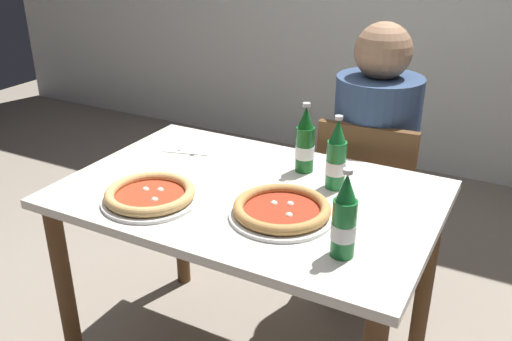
{
  "coord_description": "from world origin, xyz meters",
  "views": [
    {
      "loc": [
        0.78,
        -1.41,
        1.55
      ],
      "look_at": [
        0.0,
        0.05,
        0.8
      ],
      "focal_mm": 38.88,
      "sensor_mm": 36.0,
      "label": 1
    }
  ],
  "objects_px": {
    "pizza_marinara_far": "(150,195)",
    "beer_bottle_center": "(336,158)",
    "chair_behind_table": "(367,202)",
    "beer_bottle_left": "(344,220)",
    "beer_bottle_right": "(305,143)",
    "dining_table_main": "(249,221)",
    "pizza_margherita_near": "(282,210)",
    "napkin_with_cutlery": "(193,145)",
    "diner_seated": "(372,175)"
  },
  "relations": [
    {
      "from": "chair_behind_table",
      "to": "pizza_marinara_far",
      "type": "bearing_deg",
      "value": 56.37
    },
    {
      "from": "pizza_marinara_far",
      "to": "chair_behind_table",
      "type": "bearing_deg",
      "value": 60.9
    },
    {
      "from": "diner_seated",
      "to": "beer_bottle_center",
      "type": "distance_m",
      "value": 0.58
    },
    {
      "from": "pizza_margherita_near",
      "to": "pizza_marinara_far",
      "type": "bearing_deg",
      "value": -165.1
    },
    {
      "from": "beer_bottle_right",
      "to": "pizza_margherita_near",
      "type": "bearing_deg",
      "value": -77.52
    },
    {
      "from": "pizza_marinara_far",
      "to": "beer_bottle_center",
      "type": "height_order",
      "value": "beer_bottle_center"
    },
    {
      "from": "dining_table_main",
      "to": "beer_bottle_center",
      "type": "distance_m",
      "value": 0.36
    },
    {
      "from": "dining_table_main",
      "to": "pizza_margherita_near",
      "type": "height_order",
      "value": "pizza_margherita_near"
    },
    {
      "from": "pizza_marinara_far",
      "to": "napkin_with_cutlery",
      "type": "relative_size",
      "value": 1.38
    },
    {
      "from": "pizza_margherita_near",
      "to": "beer_bottle_left",
      "type": "relative_size",
      "value": 1.28
    },
    {
      "from": "beer_bottle_center",
      "to": "dining_table_main",
      "type": "bearing_deg",
      "value": -147.4
    },
    {
      "from": "dining_table_main",
      "to": "napkin_with_cutlery",
      "type": "relative_size",
      "value": 5.43
    },
    {
      "from": "napkin_with_cutlery",
      "to": "dining_table_main",
      "type": "bearing_deg",
      "value": -32.06
    },
    {
      "from": "chair_behind_table",
      "to": "beer_bottle_center",
      "type": "height_order",
      "value": "beer_bottle_center"
    },
    {
      "from": "beer_bottle_center",
      "to": "napkin_with_cutlery",
      "type": "height_order",
      "value": "beer_bottle_center"
    },
    {
      "from": "beer_bottle_left",
      "to": "diner_seated",
      "type": "bearing_deg",
      "value": 101.55
    },
    {
      "from": "beer_bottle_center",
      "to": "napkin_with_cutlery",
      "type": "xyz_separation_m",
      "value": [
        -0.62,
        0.09,
        -0.1
      ]
    },
    {
      "from": "pizza_marinara_far",
      "to": "beer_bottle_center",
      "type": "xyz_separation_m",
      "value": [
        0.47,
        0.37,
        0.08
      ]
    },
    {
      "from": "beer_bottle_center",
      "to": "beer_bottle_right",
      "type": "distance_m",
      "value": 0.16
    },
    {
      "from": "chair_behind_table",
      "to": "dining_table_main",
      "type": "bearing_deg",
      "value": 65.2
    },
    {
      "from": "diner_seated",
      "to": "beer_bottle_left",
      "type": "distance_m",
      "value": 0.94
    },
    {
      "from": "dining_table_main",
      "to": "beer_bottle_left",
      "type": "relative_size",
      "value": 4.86
    },
    {
      "from": "dining_table_main",
      "to": "diner_seated",
      "type": "relative_size",
      "value": 0.99
    },
    {
      "from": "beer_bottle_left",
      "to": "beer_bottle_center",
      "type": "relative_size",
      "value": 1.0
    },
    {
      "from": "beer_bottle_left",
      "to": "beer_bottle_right",
      "type": "bearing_deg",
      "value": 124.24
    },
    {
      "from": "diner_seated",
      "to": "beer_bottle_right",
      "type": "height_order",
      "value": "diner_seated"
    },
    {
      "from": "beer_bottle_center",
      "to": "beer_bottle_left",
      "type": "bearing_deg",
      "value": -66.48
    },
    {
      "from": "napkin_with_cutlery",
      "to": "diner_seated",
      "type": "bearing_deg",
      "value": 34.93
    },
    {
      "from": "dining_table_main",
      "to": "pizza_margherita_near",
      "type": "distance_m",
      "value": 0.24
    },
    {
      "from": "chair_behind_table",
      "to": "pizza_margherita_near",
      "type": "height_order",
      "value": "chair_behind_table"
    },
    {
      "from": "pizza_marinara_far",
      "to": "beer_bottle_right",
      "type": "height_order",
      "value": "beer_bottle_right"
    },
    {
      "from": "chair_behind_table",
      "to": "pizza_marinara_far",
      "type": "height_order",
      "value": "chair_behind_table"
    },
    {
      "from": "dining_table_main",
      "to": "diner_seated",
      "type": "xyz_separation_m",
      "value": [
        0.22,
        0.66,
        -0.05
      ]
    },
    {
      "from": "pizza_margherita_near",
      "to": "beer_bottle_right",
      "type": "relative_size",
      "value": 1.28
    },
    {
      "from": "pizza_margherita_near",
      "to": "beer_bottle_center",
      "type": "height_order",
      "value": "beer_bottle_center"
    },
    {
      "from": "dining_table_main",
      "to": "pizza_marinara_far",
      "type": "bearing_deg",
      "value": -137.53
    },
    {
      "from": "diner_seated",
      "to": "beer_bottle_left",
      "type": "bearing_deg",
      "value": -78.45
    },
    {
      "from": "chair_behind_table",
      "to": "beer_bottle_left",
      "type": "height_order",
      "value": "beer_bottle_left"
    },
    {
      "from": "chair_behind_table",
      "to": "pizza_marinara_far",
      "type": "distance_m",
      "value": 0.99
    },
    {
      "from": "beer_bottle_center",
      "to": "beer_bottle_right",
      "type": "xyz_separation_m",
      "value": [
        -0.14,
        0.07,
        0.0
      ]
    },
    {
      "from": "beer_bottle_left",
      "to": "beer_bottle_center",
      "type": "bearing_deg",
      "value": 113.52
    },
    {
      "from": "beer_bottle_left",
      "to": "pizza_marinara_far",
      "type": "bearing_deg",
      "value": 179.51
    },
    {
      "from": "beer_bottle_left",
      "to": "chair_behind_table",
      "type": "bearing_deg",
      "value": 101.87
    },
    {
      "from": "pizza_margherita_near",
      "to": "beer_bottle_right",
      "type": "bearing_deg",
      "value": 102.48
    },
    {
      "from": "pizza_margherita_near",
      "to": "pizza_marinara_far",
      "type": "height_order",
      "value": "same"
    },
    {
      "from": "chair_behind_table",
      "to": "beer_bottle_right",
      "type": "xyz_separation_m",
      "value": [
        -0.13,
        -0.38,
        0.37
      ]
    },
    {
      "from": "pizza_marinara_far",
      "to": "beer_bottle_right",
      "type": "bearing_deg",
      "value": 53.16
    },
    {
      "from": "chair_behind_table",
      "to": "pizza_margherita_near",
      "type": "bearing_deg",
      "value": 81.07
    },
    {
      "from": "beer_bottle_right",
      "to": "napkin_with_cutlery",
      "type": "xyz_separation_m",
      "value": [
        -0.48,
        0.01,
        -0.1
      ]
    },
    {
      "from": "diner_seated",
      "to": "beer_bottle_right",
      "type": "xyz_separation_m",
      "value": [
        -0.12,
        -0.43,
        0.27
      ]
    }
  ]
}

